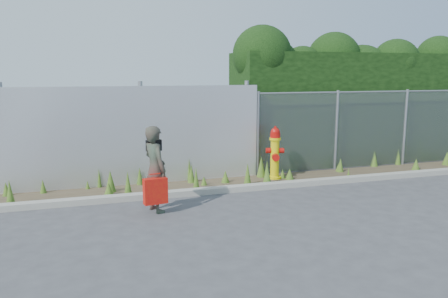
% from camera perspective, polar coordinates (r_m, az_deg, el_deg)
% --- Properties ---
extents(ground, '(80.00, 80.00, 0.00)m').
position_cam_1_polar(ground, '(7.67, 5.32, -9.01)').
color(ground, '#3E3E41').
rests_on(ground, ground).
extents(curb, '(16.00, 0.22, 0.12)m').
position_cam_1_polar(curb, '(9.26, 1.04, -5.23)').
color(curb, gray).
rests_on(curb, ground).
extents(weed_strip, '(16.00, 1.31, 0.55)m').
position_cam_1_polar(weed_strip, '(9.72, -3.40, -3.99)').
color(weed_strip, '#453827').
rests_on(weed_strip, ground).
extents(corrugated_fence, '(8.50, 0.21, 2.30)m').
position_cam_1_polar(corrugated_fence, '(9.80, -19.62, 1.26)').
color(corrugated_fence, '#B8BAC0').
rests_on(corrugated_fence, ground).
extents(chainlink_fence, '(6.50, 0.07, 2.05)m').
position_cam_1_polar(chainlink_fence, '(12.08, 18.70, 2.50)').
color(chainlink_fence, gray).
rests_on(chainlink_fence, ground).
extents(hedge, '(7.47, 1.91, 3.68)m').
position_cam_1_polar(hedge, '(12.94, 16.72, 7.24)').
color(hedge, black).
rests_on(hedge, ground).
extents(fire_hydrant, '(0.42, 0.38, 1.26)m').
position_cam_1_polar(fire_hydrant, '(10.28, 6.67, -0.63)').
color(fire_hydrant, yellow).
rests_on(fire_hydrant, ground).
extents(woman, '(0.54, 0.66, 1.56)m').
position_cam_1_polar(woman, '(7.92, -8.98, -2.61)').
color(woman, '#0D573F').
rests_on(woman, ground).
extents(red_tote_bag, '(0.41, 0.15, 0.54)m').
position_cam_1_polar(red_tote_bag, '(7.79, -8.95, -5.43)').
color(red_tote_bag, red).
extents(black_shoulder_bag, '(0.27, 0.11, 0.20)m').
position_cam_1_polar(black_shoulder_bag, '(8.02, -9.16, 0.47)').
color(black_shoulder_bag, black).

